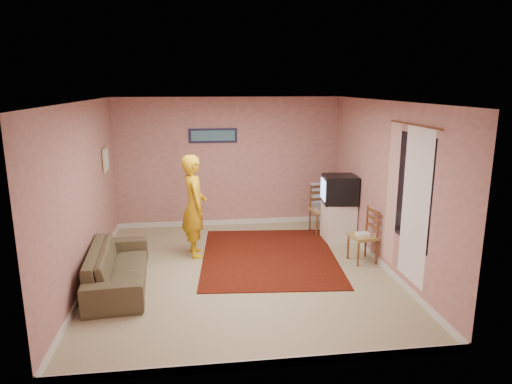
{
  "coord_description": "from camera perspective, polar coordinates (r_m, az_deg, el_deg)",
  "views": [
    {
      "loc": [
        -0.63,
        -6.58,
        2.83
      ],
      "look_at": [
        0.31,
        0.6,
        1.12
      ],
      "focal_mm": 32.0,
      "sensor_mm": 36.0,
      "label": 1
    }
  ],
  "objects": [
    {
      "name": "crt_tv",
      "position": [
        8.49,
        10.38,
        0.34
      ],
      "size": [
        0.66,
        0.6,
        0.52
      ],
      "rotation": [
        0.0,
        0.0,
        -0.11
      ],
      "color": "black",
      "rests_on": "tv_cabinet"
    },
    {
      "name": "ground",
      "position": [
        7.19,
        -1.86,
        -9.92
      ],
      "size": [
        5.0,
        5.0,
        0.0
      ],
      "primitive_type": "plane",
      "color": "tan",
      "rests_on": "ground"
    },
    {
      "name": "baseboard_front",
      "position": [
        4.98,
        1.17,
        -20.64
      ],
      "size": [
        4.5,
        0.02,
        0.1
      ],
      "primitive_type": "cube",
      "color": "silver",
      "rests_on": "ground"
    },
    {
      "name": "sofa",
      "position": [
        6.91,
        -16.86,
        -8.91
      ],
      "size": [
        0.92,
        2.03,
        0.58
      ],
      "primitive_type": "imported",
      "rotation": [
        0.0,
        0.0,
        1.64
      ],
      "color": "brown",
      "rests_on": "ground"
    },
    {
      "name": "window",
      "position": [
        6.51,
        18.93,
        0.31
      ],
      "size": [
        0.01,
        1.1,
        1.5
      ],
      "primitive_type": "cube",
      "color": "black",
      "rests_on": "wall_right"
    },
    {
      "name": "ceiling",
      "position": [
        6.61,
        -2.03,
        11.27
      ],
      "size": [
        4.5,
        5.0,
        0.02
      ],
      "primitive_type": "cube",
      "color": "silver",
      "rests_on": "wall_back"
    },
    {
      "name": "dvd_player",
      "position": [
        8.99,
        8.27,
        -1.87
      ],
      "size": [
        0.4,
        0.29,
        0.07
      ],
      "primitive_type": "cube",
      "rotation": [
        0.0,
        0.0,
        -0.03
      ],
      "color": "#BABABF",
      "rests_on": "chair_a"
    },
    {
      "name": "baseboard_back",
      "position": [
        9.51,
        -3.35,
        -3.75
      ],
      "size": [
        4.5,
        0.02,
        0.1
      ],
      "primitive_type": "cube",
      "color": "silver",
      "rests_on": "ground"
    },
    {
      "name": "wall_front",
      "position": [
        4.4,
        1.27,
        -7.08
      ],
      "size": [
        4.5,
        0.02,
        2.6
      ],
      "primitive_type": "cube",
      "color": "tan",
      "rests_on": "ground"
    },
    {
      "name": "baseboard_right",
      "position": [
        7.7,
        15.16,
        -8.38
      ],
      "size": [
        0.02,
        5.0,
        0.1
      ],
      "primitive_type": "cube",
      "color": "silver",
      "rests_on": "ground"
    },
    {
      "name": "area_rug",
      "position": [
        7.78,
        1.63,
        -8.01
      ],
      "size": [
        2.44,
        2.94,
        0.01
      ],
      "primitive_type": "cube",
      "rotation": [
        0.0,
        0.0,
        -0.09
      ],
      "color": "black",
      "rests_on": "ground"
    },
    {
      "name": "picture_back",
      "position": [
        9.1,
        -5.39,
        7.04
      ],
      "size": [
        0.95,
        0.04,
        0.28
      ],
      "color": "#131536",
      "rests_on": "wall_back"
    },
    {
      "name": "curtain_floral",
      "position": [
        7.03,
        16.64,
        -0.28
      ],
      "size": [
        0.01,
        0.35,
        2.1
      ],
      "primitive_type": "cube",
      "color": "beige",
      "rests_on": "wall_right"
    },
    {
      "name": "blue_throw",
      "position": [
        9.1,
        8.0,
        -0.11
      ],
      "size": [
        0.38,
        0.05,
        0.4
      ],
      "primitive_type": "cube",
      "color": "#84B0D8",
      "rests_on": "chair_a"
    },
    {
      "name": "baseboard_left",
      "position": [
        7.32,
        -19.87,
        -9.89
      ],
      "size": [
        0.02,
        5.0,
        0.1
      ],
      "primitive_type": "cube",
      "color": "silver",
      "rests_on": "ground"
    },
    {
      "name": "chair_b",
      "position": [
        7.59,
        13.24,
        -4.66
      ],
      "size": [
        0.44,
        0.45,
        0.48
      ],
      "rotation": [
        0.0,
        0.0,
        -1.42
      ],
      "color": "#A2854F",
      "rests_on": "ground"
    },
    {
      "name": "person",
      "position": [
        7.67,
        -7.73,
        -1.72
      ],
      "size": [
        0.52,
        0.69,
        1.72
      ],
      "primitive_type": "imported",
      "rotation": [
        0.0,
        0.0,
        1.75
      ],
      "color": "gold",
      "rests_on": "ground"
    },
    {
      "name": "wall_right",
      "position": [
        7.34,
        15.81,
        0.74
      ],
      "size": [
        0.02,
        5.0,
        2.6
      ],
      "primitive_type": "cube",
      "color": "tan",
      "rests_on": "ground"
    },
    {
      "name": "wall_left",
      "position": [
        6.94,
        -20.75,
        -0.33
      ],
      "size": [
        0.02,
        5.0,
        2.6
      ],
      "primitive_type": "cube",
      "color": "tan",
      "rests_on": "ground"
    },
    {
      "name": "curtain_sheer",
      "position": [
        6.42,
        19.27,
        -1.73
      ],
      "size": [
        0.01,
        0.75,
        2.1
      ],
      "primitive_type": "cube",
      "color": "white",
      "rests_on": "wall_right"
    },
    {
      "name": "chair_a",
      "position": [
        8.97,
        8.29,
        -1.51
      ],
      "size": [
        0.47,
        0.46,
        0.5
      ],
      "rotation": [
        0.0,
        0.0,
        0.16
      ],
      "color": "#A2854F",
      "rests_on": "ground"
    },
    {
      "name": "game_console",
      "position": [
        7.61,
        13.21,
        -5.14
      ],
      "size": [
        0.21,
        0.15,
        0.04
      ],
      "primitive_type": "cube",
      "rotation": [
        0.0,
        0.0,
        0.01
      ],
      "color": "white",
      "rests_on": "chair_b"
    },
    {
      "name": "curtain_rod",
      "position": [
        6.37,
        19.16,
        7.95
      ],
      "size": [
        0.02,
        1.4,
        0.02
      ],
      "primitive_type": "cylinder",
      "rotation": [
        1.57,
        0.0,
        0.0
      ],
      "color": "brown",
      "rests_on": "wall_right"
    },
    {
      "name": "wall_back",
      "position": [
        9.23,
        -3.46,
        3.71
      ],
      "size": [
        4.5,
        0.02,
        2.6
      ],
      "primitive_type": "cube",
      "color": "tan",
      "rests_on": "ground"
    },
    {
      "name": "tv_cabinet",
      "position": [
        8.64,
        10.26,
        -3.61
      ],
      "size": [
        0.55,
        0.5,
        0.7
      ],
      "primitive_type": "cube",
      "color": "white",
      "rests_on": "ground"
    },
    {
      "name": "picture_left",
      "position": [
        8.43,
        -18.27,
        3.87
      ],
      "size": [
        0.04,
        0.38,
        0.42
      ],
      "color": "#CABB8A",
      "rests_on": "wall_left"
    }
  ]
}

